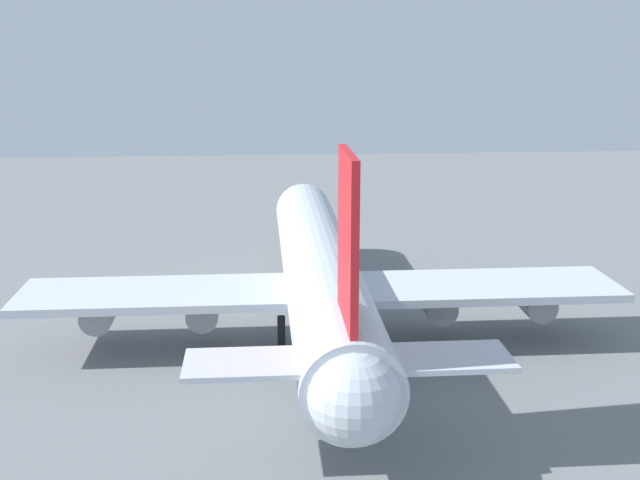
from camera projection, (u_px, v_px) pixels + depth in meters
The scene contains 4 objects.
ground_plane at pixel (320, 334), 74.16m from camera, with size 235.70×235.70×0.00m, color slate.
cargo_airplane at pixel (320, 272), 72.63m from camera, with size 58.92×52.66×20.09m.
pushback_tractor at pixel (318, 242), 102.76m from camera, with size 4.60×5.65×2.42m.
safety_cone_nose at pixel (331, 255), 99.97m from camera, with size 0.43×0.43×0.62m, color orange.
Camera 1 is at (-69.53, 5.40, 26.71)m, focal length 44.88 mm.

